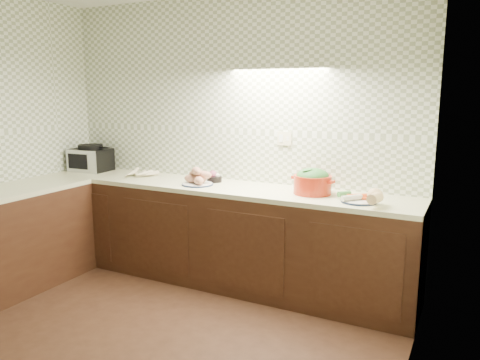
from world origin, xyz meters
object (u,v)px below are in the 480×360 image
at_px(parsnip_pile, 141,173).
at_px(veg_plate, 366,197).
at_px(dutch_oven, 313,181).
at_px(onion_bowl, 214,178).
at_px(sweet_potato_plate, 198,178).
at_px(toaster_oven, 91,159).

relative_size(parsnip_pile, veg_plate, 0.77).
bearing_deg(veg_plate, dutch_oven, 163.79).
height_order(onion_bowl, veg_plate, veg_plate).
bearing_deg(dutch_oven, onion_bowl, -172.61).
bearing_deg(dutch_oven, sweet_potato_plate, -162.07).
height_order(onion_bowl, dutch_oven, dutch_oven).
relative_size(parsnip_pile, dutch_oven, 0.81).
height_order(toaster_oven, parsnip_pile, toaster_oven).
height_order(parsnip_pile, veg_plate, veg_plate).
bearing_deg(sweet_potato_plate, veg_plate, -1.05).
relative_size(parsnip_pile, onion_bowl, 2.20).
bearing_deg(veg_plate, sweet_potato_plate, 178.95).
height_order(toaster_oven, sweet_potato_plate, toaster_oven).
xyz_separation_m(onion_bowl, veg_plate, (1.45, -0.22, 0.01)).
relative_size(toaster_oven, dutch_oven, 1.06).
bearing_deg(onion_bowl, parsnip_pile, -175.27).
height_order(parsnip_pile, onion_bowl, onion_bowl).
xyz_separation_m(toaster_oven, veg_plate, (2.93, -0.16, -0.08)).
relative_size(toaster_oven, veg_plate, 1.00).
distance_m(toaster_oven, dutch_oven, 2.46).
distance_m(parsnip_pile, onion_bowl, 0.80).
bearing_deg(veg_plate, toaster_oven, 176.83).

